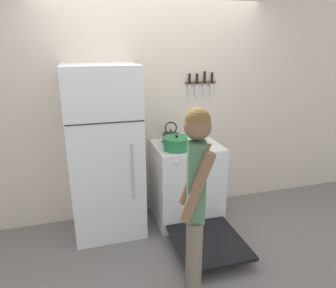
{
  "coord_description": "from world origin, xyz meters",
  "views": [
    {
      "loc": [
        -0.81,
        -3.37,
        1.99
      ],
      "look_at": [
        0.03,
        -0.47,
        1.01
      ],
      "focal_mm": 32.0,
      "sensor_mm": 36.0,
      "label": 1
    }
  ],
  "objects_px": {
    "tea_kettle": "(171,136)",
    "person": "(195,201)",
    "dutch_oven_pot": "(176,143)",
    "refrigerator": "(106,153)",
    "stove_range": "(187,184)",
    "utensil_jar": "(198,135)"
  },
  "relations": [
    {
      "from": "stove_range",
      "to": "utensil_jar",
      "type": "xyz_separation_m",
      "value": [
        0.19,
        0.17,
        0.53
      ]
    },
    {
      "from": "person",
      "to": "stove_range",
      "type": "bearing_deg",
      "value": -0.52
    },
    {
      "from": "tea_kettle",
      "to": "dutch_oven_pot",
      "type": "bearing_deg",
      "value": -92.95
    },
    {
      "from": "refrigerator",
      "to": "person",
      "type": "height_order",
      "value": "refrigerator"
    },
    {
      "from": "tea_kettle",
      "to": "refrigerator",
      "type": "bearing_deg",
      "value": -171.11
    },
    {
      "from": "refrigerator",
      "to": "stove_range",
      "type": "height_order",
      "value": "refrigerator"
    },
    {
      "from": "dutch_oven_pot",
      "to": "utensil_jar",
      "type": "relative_size",
      "value": 1.22
    },
    {
      "from": "tea_kettle",
      "to": "person",
      "type": "relative_size",
      "value": 0.16
    },
    {
      "from": "stove_range",
      "to": "dutch_oven_pot",
      "type": "relative_size",
      "value": 4.08
    },
    {
      "from": "tea_kettle",
      "to": "person",
      "type": "distance_m",
      "value": 1.38
    },
    {
      "from": "refrigerator",
      "to": "utensil_jar",
      "type": "relative_size",
      "value": 6.61
    },
    {
      "from": "dutch_oven_pot",
      "to": "utensil_jar",
      "type": "bearing_deg",
      "value": 36.1
    },
    {
      "from": "utensil_jar",
      "to": "person",
      "type": "height_order",
      "value": "person"
    },
    {
      "from": "dutch_oven_pot",
      "to": "tea_kettle",
      "type": "relative_size",
      "value": 1.35
    },
    {
      "from": "utensil_jar",
      "to": "stove_range",
      "type": "bearing_deg",
      "value": -137.37
    },
    {
      "from": "dutch_oven_pot",
      "to": "tea_kettle",
      "type": "distance_m",
      "value": 0.25
    },
    {
      "from": "refrigerator",
      "to": "person",
      "type": "relative_size",
      "value": 1.14
    },
    {
      "from": "utensil_jar",
      "to": "person",
      "type": "relative_size",
      "value": 0.17
    },
    {
      "from": "refrigerator",
      "to": "tea_kettle",
      "type": "bearing_deg",
      "value": 8.89
    },
    {
      "from": "utensil_jar",
      "to": "person",
      "type": "distance_m",
      "value": 1.48
    },
    {
      "from": "stove_range",
      "to": "dutch_oven_pot",
      "type": "bearing_deg",
      "value": -152.71
    },
    {
      "from": "dutch_oven_pot",
      "to": "person",
      "type": "xyz_separation_m",
      "value": [
        -0.2,
        -1.1,
        -0.08
      ]
    }
  ]
}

